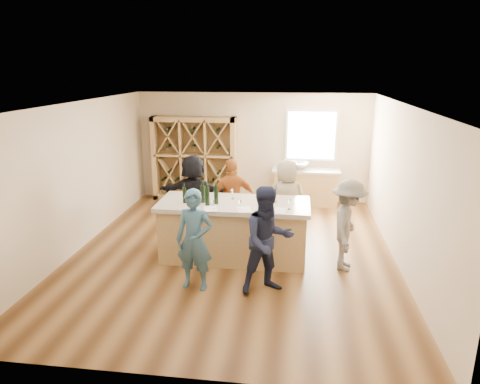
# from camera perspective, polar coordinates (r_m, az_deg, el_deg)

# --- Properties ---
(floor) EXTENTS (6.00, 7.00, 0.10)m
(floor) POSITION_cam_1_polar(r_m,az_deg,el_deg) (8.32, -0.87, -8.32)
(floor) COLOR brown
(floor) RESTS_ON ground
(ceiling) EXTENTS (6.00, 7.00, 0.10)m
(ceiling) POSITION_cam_1_polar(r_m,az_deg,el_deg) (7.58, -0.97, 12.03)
(ceiling) COLOR white
(ceiling) RESTS_ON ground
(wall_back) EXTENTS (6.00, 0.10, 2.80)m
(wall_back) POSITION_cam_1_polar(r_m,az_deg,el_deg) (11.26, 1.70, 6.01)
(wall_back) COLOR beige
(wall_back) RESTS_ON ground
(wall_front) EXTENTS (6.00, 0.10, 2.80)m
(wall_front) POSITION_cam_1_polar(r_m,az_deg,el_deg) (4.55, -7.46, -10.17)
(wall_front) COLOR beige
(wall_front) RESTS_ON ground
(wall_left) EXTENTS (0.10, 7.00, 2.80)m
(wall_left) POSITION_cam_1_polar(r_m,az_deg,el_deg) (8.78, -21.02, 1.94)
(wall_left) COLOR beige
(wall_left) RESTS_ON ground
(wall_right) EXTENTS (0.10, 7.00, 2.80)m
(wall_right) POSITION_cam_1_polar(r_m,az_deg,el_deg) (7.99, 21.29, 0.55)
(wall_right) COLOR beige
(wall_right) RESTS_ON ground
(window_frame) EXTENTS (1.30, 0.06, 1.30)m
(window_frame) POSITION_cam_1_polar(r_m,az_deg,el_deg) (11.08, 9.48, 7.46)
(window_frame) COLOR white
(window_frame) RESTS_ON wall_back
(window_pane) EXTENTS (1.18, 0.01, 1.18)m
(window_pane) POSITION_cam_1_polar(r_m,az_deg,el_deg) (11.05, 9.48, 7.43)
(window_pane) COLOR white
(window_pane) RESTS_ON wall_back
(wine_rack) EXTENTS (2.20, 0.45, 2.20)m
(wine_rack) POSITION_cam_1_polar(r_m,az_deg,el_deg) (11.30, -6.08, 4.40)
(wine_rack) COLOR tan
(wine_rack) RESTS_ON floor
(back_counter_base) EXTENTS (1.60, 0.58, 0.86)m
(back_counter_base) POSITION_cam_1_polar(r_m,az_deg,el_deg) (11.09, 8.69, 0.51)
(back_counter_base) COLOR tan
(back_counter_base) RESTS_ON floor
(back_counter_top) EXTENTS (1.70, 0.62, 0.06)m
(back_counter_top) POSITION_cam_1_polar(r_m,az_deg,el_deg) (10.98, 8.79, 2.83)
(back_counter_top) COLOR #C0B29D
(back_counter_top) RESTS_ON back_counter_base
(sink) EXTENTS (0.54, 0.54, 0.19)m
(sink) POSITION_cam_1_polar(r_m,az_deg,el_deg) (10.95, 7.77, 3.49)
(sink) COLOR silver
(sink) RESTS_ON back_counter_top
(faucet) EXTENTS (0.02, 0.02, 0.30)m
(faucet) POSITION_cam_1_polar(r_m,az_deg,el_deg) (11.11, 7.78, 3.98)
(faucet) COLOR silver
(faucet) RESTS_ON back_counter_top
(tasting_counter_base) EXTENTS (2.60, 1.00, 1.00)m
(tasting_counter_base) POSITION_cam_1_polar(r_m,az_deg,el_deg) (7.89, -0.81, -5.37)
(tasting_counter_base) COLOR tan
(tasting_counter_base) RESTS_ON floor
(tasting_counter_top) EXTENTS (2.72, 1.12, 0.08)m
(tasting_counter_top) POSITION_cam_1_polar(r_m,az_deg,el_deg) (7.71, -0.83, -1.64)
(tasting_counter_top) COLOR #C0B29D
(tasting_counter_top) RESTS_ON tasting_counter_base
(wine_bottle_a) EXTENTS (0.09, 0.09, 0.28)m
(wine_bottle_a) POSITION_cam_1_polar(r_m,az_deg,el_deg) (7.68, -7.41, -0.43)
(wine_bottle_a) COLOR black
(wine_bottle_a) RESTS_ON tasting_counter_top
(wine_bottle_c) EXTENTS (0.10, 0.10, 0.31)m
(wine_bottle_c) POSITION_cam_1_polar(r_m,az_deg,el_deg) (7.66, -4.98, -0.27)
(wine_bottle_c) COLOR black
(wine_bottle_c) RESTS_ON tasting_counter_top
(wine_bottle_d) EXTENTS (0.10, 0.10, 0.33)m
(wine_bottle_d) POSITION_cam_1_polar(r_m,az_deg,el_deg) (7.50, -4.38, -0.56)
(wine_bottle_d) COLOR black
(wine_bottle_d) RESTS_ON tasting_counter_top
(wine_bottle_e) EXTENTS (0.08, 0.08, 0.31)m
(wine_bottle_e) POSITION_cam_1_polar(r_m,az_deg,el_deg) (7.58, -3.20, -0.43)
(wine_bottle_e) COLOR black
(wine_bottle_e) RESTS_ON tasting_counter_top
(wine_glass_a) EXTENTS (0.07, 0.07, 0.16)m
(wine_glass_a) POSITION_cam_1_polar(r_m,az_deg,el_deg) (7.30, -3.60, -1.71)
(wine_glass_a) COLOR white
(wine_glass_a) RESTS_ON tasting_counter_top
(wine_glass_b) EXTENTS (0.08, 0.08, 0.18)m
(wine_glass_b) POSITION_cam_1_polar(r_m,az_deg,el_deg) (7.25, -0.00, -1.77)
(wine_glass_b) COLOR white
(wine_glass_b) RESTS_ON tasting_counter_top
(wine_glass_c) EXTENTS (0.08, 0.08, 0.20)m
(wine_glass_c) POSITION_cam_1_polar(r_m,az_deg,el_deg) (7.17, 4.66, -1.92)
(wine_glass_c) COLOR white
(wine_glass_c) RESTS_ON tasting_counter_top
(wine_glass_d) EXTENTS (0.08, 0.08, 0.17)m
(wine_glass_d) POSITION_cam_1_polar(r_m,az_deg,el_deg) (7.49, 2.62, -1.17)
(wine_glass_d) COLOR white
(wine_glass_d) RESTS_ON tasting_counter_top
(wine_glass_e) EXTENTS (0.08, 0.08, 0.17)m
(wine_glass_e) POSITION_cam_1_polar(r_m,az_deg,el_deg) (7.33, 6.57, -1.69)
(wine_glass_e) COLOR white
(wine_glass_e) RESTS_ON tasting_counter_top
(tasting_menu_a) EXTENTS (0.29, 0.35, 0.00)m
(tasting_menu_a) POSITION_cam_1_polar(r_m,az_deg,el_deg) (7.36, -3.99, -2.23)
(tasting_menu_a) COLOR white
(tasting_menu_a) RESTS_ON tasting_counter_top
(tasting_menu_b) EXTENTS (0.30, 0.36, 0.00)m
(tasting_menu_b) POSITION_cam_1_polar(r_m,az_deg,el_deg) (7.31, 0.57, -2.32)
(tasting_menu_b) COLOR white
(tasting_menu_b) RESTS_ON tasting_counter_top
(tasting_menu_c) EXTENTS (0.28, 0.34, 0.00)m
(tasting_menu_c) POSITION_cam_1_polar(r_m,az_deg,el_deg) (7.29, 5.32, -2.45)
(tasting_menu_c) COLOR white
(tasting_menu_c) RESTS_ON tasting_counter_top
(person_near_left) EXTENTS (0.64, 0.50, 1.63)m
(person_near_left) POSITION_cam_1_polar(r_m,az_deg,el_deg) (6.76, -6.11, -6.39)
(person_near_left) COLOR #335972
(person_near_left) RESTS_ON floor
(person_near_right) EXTENTS (0.95, 0.77, 1.71)m
(person_near_right) POSITION_cam_1_polar(r_m,az_deg,el_deg) (6.62, 3.76, -6.48)
(person_near_right) COLOR #191E38
(person_near_right) RESTS_ON floor
(person_server) EXTENTS (0.68, 1.12, 1.61)m
(person_server) POSITION_cam_1_polar(r_m,az_deg,el_deg) (7.59, 14.19, -4.32)
(person_server) COLOR slate
(person_server) RESTS_ON floor
(person_far_mid) EXTENTS (1.10, 0.85, 1.67)m
(person_far_mid) POSITION_cam_1_polar(r_m,az_deg,el_deg) (8.66, -1.00, -1.00)
(person_far_mid) COLOR #994C19
(person_far_mid) RESTS_ON floor
(person_far_right) EXTENTS (0.92, 0.71, 1.68)m
(person_far_right) POSITION_cam_1_polar(r_m,az_deg,el_deg) (8.64, 6.17, -1.15)
(person_far_right) COLOR gray
(person_far_right) RESTS_ON floor
(person_far_left) EXTENTS (1.64, 0.69, 1.72)m
(person_far_left) POSITION_cam_1_polar(r_m,az_deg,el_deg) (8.90, -6.17, -0.45)
(person_far_left) COLOR black
(person_far_left) RESTS_ON floor
(wine_glass_f) EXTENTS (0.07, 0.07, 0.18)m
(wine_glass_f) POSITION_cam_1_polar(r_m,az_deg,el_deg) (7.87, -0.98, -0.28)
(wine_glass_f) COLOR white
(wine_glass_f) RESTS_ON tasting_counter_top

